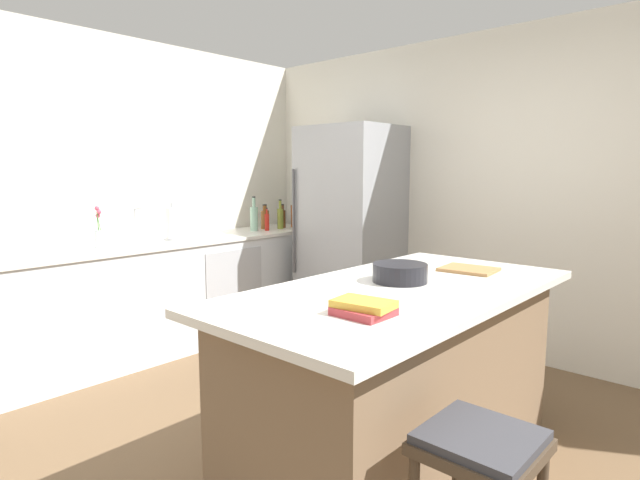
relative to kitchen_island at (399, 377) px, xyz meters
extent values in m
plane|color=brown|center=(-0.37, -0.29, -0.47)|extent=(7.20, 7.20, 0.00)
cube|color=silver|center=(-0.37, 1.96, 0.83)|extent=(6.00, 0.10, 2.60)
cube|color=silver|center=(-2.82, -0.29, 0.83)|extent=(0.10, 6.00, 2.60)
cube|color=silver|center=(-2.46, 0.28, -0.03)|extent=(0.64, 3.07, 0.89)
cube|color=silver|center=(-2.46, 0.28, 0.43)|extent=(0.67, 3.10, 0.03)
cube|color=#B2B5BA|center=(-2.13, 0.66, -0.03)|extent=(0.01, 0.60, 0.75)
cube|color=#7A6047|center=(0.00, 0.00, -0.03)|extent=(0.83, 1.77, 0.90)
cube|color=silver|center=(0.00, 0.00, 0.44)|extent=(0.99, 1.97, 0.04)
cube|color=#93969B|center=(-1.58, 1.57, 0.47)|extent=(0.81, 0.69, 1.89)
cylinder|color=#4C4C51|center=(-1.95, 1.20, 0.57)|extent=(0.02, 0.02, 0.95)
cube|color=#473828|center=(0.69, -0.58, 0.14)|extent=(0.36, 0.36, 0.04)
cube|color=#38383D|center=(0.69, -0.58, 0.18)|extent=(0.34, 0.34, 0.03)
cylinder|color=silver|center=(-2.52, -0.03, 0.46)|extent=(0.05, 0.05, 0.02)
cylinder|color=silver|center=(-2.52, -0.03, 0.61)|extent=(0.02, 0.02, 0.28)
cylinder|color=silver|center=(-2.46, -0.03, 0.73)|extent=(0.14, 0.02, 0.02)
cylinder|color=silver|center=(-2.45, -0.36, 0.51)|extent=(0.07, 0.07, 0.13)
cylinder|color=#4C7F3D|center=(-2.46, -0.36, 0.60)|extent=(0.01, 0.02, 0.19)
sphere|color=#DB4C66|center=(-2.46, -0.36, 0.69)|extent=(0.04, 0.04, 0.04)
cylinder|color=#4C7F3D|center=(-2.45, -0.37, 0.62)|extent=(0.01, 0.02, 0.25)
sphere|color=#DB4C66|center=(-2.45, -0.37, 0.75)|extent=(0.04, 0.04, 0.04)
cylinder|color=#4C7F3D|center=(-2.43, -0.36, 0.61)|extent=(0.01, 0.04, 0.22)
sphere|color=#DB4C66|center=(-2.43, -0.36, 0.72)|extent=(0.04, 0.04, 0.04)
cylinder|color=gray|center=(-2.44, 0.26, 0.45)|extent=(0.14, 0.14, 0.01)
cylinder|color=white|center=(-2.44, 0.26, 0.59)|extent=(0.11, 0.11, 0.26)
cylinder|color=gray|center=(-2.44, 0.26, 0.74)|extent=(0.02, 0.02, 0.04)
cylinder|color=#19381E|center=(-2.39, 1.71, 0.59)|extent=(0.07, 0.07, 0.29)
cylinder|color=#19381E|center=(-2.39, 1.71, 0.78)|extent=(0.03, 0.03, 0.09)
cylinder|color=black|center=(-2.39, 1.71, 0.83)|extent=(0.03, 0.03, 0.01)
cylinder|color=#994C23|center=(-2.38, 1.63, 0.56)|extent=(0.05, 0.05, 0.23)
cylinder|color=#994C23|center=(-2.38, 1.63, 0.72)|extent=(0.02, 0.02, 0.08)
cylinder|color=black|center=(-2.38, 1.63, 0.76)|extent=(0.02, 0.02, 0.01)
cylinder|color=#5B3319|center=(-2.43, 1.52, 0.54)|extent=(0.06, 0.06, 0.18)
cylinder|color=#5B3319|center=(-2.43, 1.52, 0.65)|extent=(0.03, 0.03, 0.05)
cylinder|color=black|center=(-2.43, 1.52, 0.68)|extent=(0.03, 0.03, 0.01)
cylinder|color=olive|center=(-2.37, 1.43, 0.55)|extent=(0.06, 0.06, 0.20)
cylinder|color=olive|center=(-2.37, 1.43, 0.69)|extent=(0.03, 0.03, 0.08)
cylinder|color=black|center=(-2.37, 1.43, 0.74)|extent=(0.03, 0.03, 0.01)
cylinder|color=brown|center=(-2.49, 1.33, 0.54)|extent=(0.08, 0.08, 0.18)
cylinder|color=brown|center=(-2.49, 1.33, 0.66)|extent=(0.04, 0.04, 0.05)
cylinder|color=black|center=(-2.49, 1.33, 0.69)|extent=(0.04, 0.04, 0.01)
cylinder|color=red|center=(-2.36, 1.24, 0.53)|extent=(0.05, 0.05, 0.16)
cylinder|color=red|center=(-2.36, 1.24, 0.63)|extent=(0.02, 0.02, 0.05)
cylinder|color=black|center=(-2.36, 1.24, 0.66)|extent=(0.02, 0.02, 0.01)
cylinder|color=#8CB79E|center=(-2.43, 1.15, 0.56)|extent=(0.08, 0.08, 0.23)
cylinder|color=#8CB79E|center=(-2.43, 1.15, 0.72)|extent=(0.03, 0.03, 0.09)
cylinder|color=black|center=(-2.43, 1.15, 0.77)|extent=(0.03, 0.03, 0.01)
cube|color=#A83338|center=(0.17, -0.51, 0.48)|extent=(0.21, 0.18, 0.03)
cube|color=gold|center=(0.17, -0.51, 0.51)|extent=(0.25, 0.18, 0.03)
cylinder|color=black|center=(-0.07, 0.10, 0.51)|extent=(0.28, 0.28, 0.09)
cube|color=#9E7042|center=(0.06, 0.60, 0.47)|extent=(0.31, 0.27, 0.02)
camera|label=1|loc=(1.34, -2.07, 1.02)|focal=28.67mm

